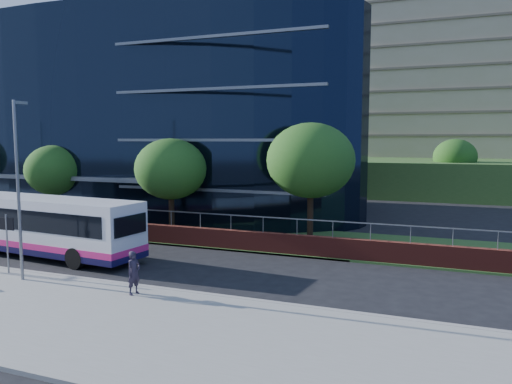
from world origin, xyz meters
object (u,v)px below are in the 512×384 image
at_px(tree_dist_e, 455,157).
at_px(city_bus, 46,226).
at_px(street_sign, 7,231).
at_px(tree_far_c, 171,169).
at_px(tree_far_b, 55,170).
at_px(streetlight_east, 18,185).
at_px(tree_far_d, 311,161).
at_px(pedestrian, 134,273).

bearing_deg(tree_dist_e, city_bus, -118.62).
relative_size(street_sign, tree_far_c, 0.43).
distance_m(tree_far_b, streetlight_east, 14.74).
height_order(tree_far_c, streetlight_east, streetlight_east).
height_order(tree_far_b, streetlight_east, streetlight_east).
height_order(tree_dist_e, city_bus, tree_dist_e).
bearing_deg(tree_far_b, streetlight_east, -52.37).
bearing_deg(city_bus, tree_far_b, 135.19).
xyz_separation_m(tree_dist_e, city_bus, (-20.70, -37.93, -2.81)).
bearing_deg(tree_far_d, pedestrian, -108.33).
relative_size(tree_dist_e, city_bus, 0.53).
bearing_deg(tree_far_d, tree_far_b, -178.49).
bearing_deg(streetlight_east, street_sign, 158.64).
bearing_deg(streetlight_east, pedestrian, 0.24).
distance_m(tree_far_d, tree_dist_e, 31.06).
bearing_deg(pedestrian, tree_dist_e, -3.91).
distance_m(tree_far_d, pedestrian, 13.45).
distance_m(tree_far_d, city_bus, 15.37).
xyz_separation_m(street_sign, tree_far_b, (-7.50, 11.09, 2.06)).
xyz_separation_m(tree_far_c, city_bus, (-3.70, -6.93, -2.81)).
bearing_deg(city_bus, street_sign, -66.91).
bearing_deg(street_sign, tree_far_b, 124.08).
bearing_deg(streetlight_east, tree_far_b, 127.63).
xyz_separation_m(tree_far_b, tree_far_c, (10.00, -0.50, 0.33)).
xyz_separation_m(tree_far_b, tree_dist_e, (27.00, 30.50, 0.33)).
distance_m(street_sign, tree_far_b, 13.54).
bearing_deg(city_bus, tree_far_c, 66.81).
relative_size(street_sign, streetlight_east, 0.35).
relative_size(tree_far_b, tree_far_c, 0.93).
height_order(streetlight_east, pedestrian, streetlight_east).
bearing_deg(tree_far_c, tree_far_b, 177.14).
height_order(tree_far_d, tree_dist_e, tree_far_d).
relative_size(tree_far_d, city_bus, 0.61).
bearing_deg(streetlight_east, city_bus, 122.48).
bearing_deg(tree_dist_e, streetlight_east, -113.11).
distance_m(street_sign, city_bus, 3.87).
bearing_deg(tree_far_b, tree_far_c, -2.86).
height_order(tree_far_c, city_bus, tree_far_c).
xyz_separation_m(tree_far_b, city_bus, (6.30, -7.43, -2.48)).
relative_size(tree_dist_e, pedestrian, 3.66).
xyz_separation_m(tree_dist_e, pedestrian, (-12.02, -42.15, -3.50)).
distance_m(tree_dist_e, pedestrian, 43.97).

